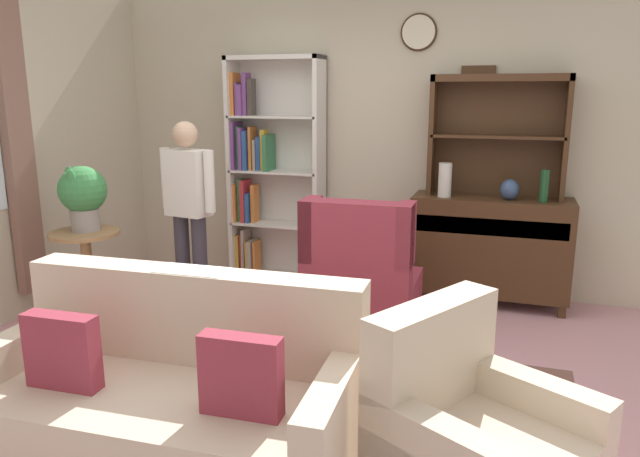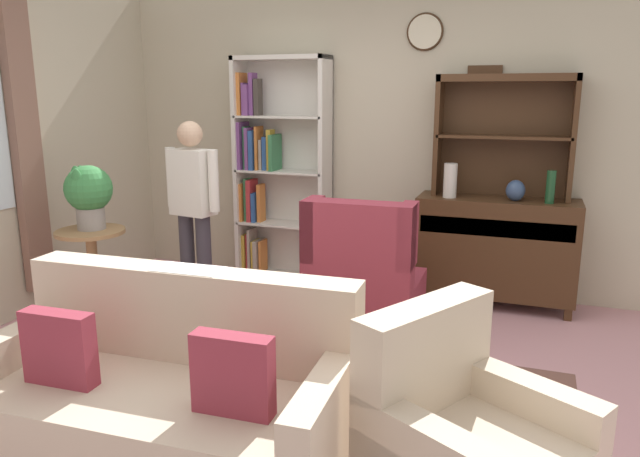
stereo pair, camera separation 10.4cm
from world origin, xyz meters
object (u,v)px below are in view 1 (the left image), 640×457
at_px(potted_plant_small, 138,303).
at_px(person_reading, 189,204).
at_px(sideboard_hutch, 498,119).
at_px(couch_floral, 171,402).
at_px(book_stack, 240,307).
at_px(bottle_wine, 544,186).
at_px(potted_plant_large, 82,193).
at_px(vase_round, 510,190).
at_px(plant_stand, 88,268).
at_px(armchair_floral, 476,448).
at_px(bookshelf, 268,172).
at_px(vase_tall, 445,180).
at_px(sideboard, 490,245).
at_px(coffee_table, 240,320).
at_px(wingback_chair, 361,286).

distance_m(potted_plant_small, person_reading, 0.86).
bearing_deg(sideboard_hutch, couch_floral, -114.72).
xyz_separation_m(sideboard_hutch, book_stack, (-1.43, -1.99, -1.10)).
xyz_separation_m(bottle_wine, potted_plant_large, (-3.33, -1.34, -0.02)).
bearing_deg(vase_round, plant_stand, -155.34).
height_order(armchair_floral, potted_plant_large, potted_plant_large).
bearing_deg(book_stack, armchair_floral, -28.79).
bearing_deg(couch_floral, bookshelf, 103.71).
xyz_separation_m(vase_tall, vase_round, (0.52, 0.01, -0.06)).
distance_m(potted_plant_small, book_stack, 1.23).
relative_size(armchair_floral, plant_stand, 1.41).
bearing_deg(vase_round, sideboard, 152.83).
bearing_deg(coffee_table, person_reading, 134.72).
relative_size(sideboard, vase_tall, 4.58).
distance_m(sideboard, book_stack, 2.36).
xyz_separation_m(vase_tall, wingback_chair, (-0.47, -0.94, -0.68)).
height_order(wingback_chair, plant_stand, wingback_chair).
distance_m(bookshelf, couch_floral, 3.08).
relative_size(wingback_chair, potted_plant_large, 2.13).
xyz_separation_m(sideboard_hutch, bottle_wine, (0.39, -0.20, -0.51)).
distance_m(bookshelf, sideboard_hutch, 2.12).
bearing_deg(wingback_chair, vase_round, 43.91).
bearing_deg(bookshelf, potted_plant_small, -107.34).
relative_size(sideboard, bottle_wine, 4.96).
bearing_deg(vase_tall, bottle_wine, -0.66).
relative_size(armchair_floral, potted_plant_small, 3.19).
bearing_deg(plant_stand, coffee_table, -14.50).
height_order(plant_stand, coffee_table, plant_stand).
xyz_separation_m(vase_round, potted_plant_small, (-2.66, -1.35, -0.81)).
height_order(potted_plant_small, book_stack, book_stack).
bearing_deg(potted_plant_large, vase_round, 24.03).
bearing_deg(couch_floral, armchair_floral, 4.24).
bearing_deg(bottle_wine, sideboard, 167.11).
distance_m(couch_floral, coffee_table, 0.98).
relative_size(bottle_wine, potted_plant_large, 0.53).
height_order(sideboard_hutch, plant_stand, sideboard_hutch).
xyz_separation_m(plant_stand, potted_plant_small, (0.39, 0.05, -0.26)).
bearing_deg(person_reading, potted_plant_small, -119.69).
height_order(plant_stand, potted_plant_small, plant_stand).
height_order(vase_round, potted_plant_large, potted_plant_large).
bearing_deg(wingback_chair, plant_stand, -167.72).
xyz_separation_m(wingback_chair, person_reading, (-1.43, 0.02, 0.52)).
xyz_separation_m(person_reading, book_stack, (0.86, -0.89, -0.45)).
height_order(vase_tall, bottle_wine, vase_tall).
height_order(vase_tall, person_reading, person_reading).
bearing_deg(couch_floral, book_stack, 94.71).
bearing_deg(vase_tall, coffee_table, -120.80).
relative_size(vase_tall, book_stack, 1.34).
xyz_separation_m(sideboard, couch_floral, (-1.35, -2.82, -0.20)).
distance_m(vase_round, potted_plant_large, 3.36).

